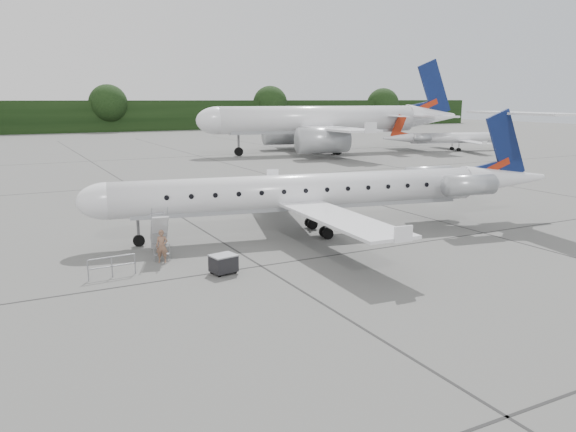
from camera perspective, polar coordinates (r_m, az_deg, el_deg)
ground at (r=30.04m, az=10.83°, el=-4.51°), size 320.00×320.00×0.00m
treeline at (r=153.62m, az=-21.11°, el=9.40°), size 260.00×4.00×8.00m
main_regional_jet at (r=34.58m, az=1.51°, el=4.26°), size 32.94×26.28×7.59m
airstair at (r=31.03m, az=-12.92°, el=-1.81°), size 1.28×2.57×2.38m
passenger at (r=29.77m, az=-12.68°, el=-3.02°), size 0.75×0.65×1.73m
safety_railing at (r=28.02m, az=-17.45°, el=-4.99°), size 2.20×0.22×1.00m
baggage_cart at (r=27.46m, az=-6.58°, el=-4.84°), size 1.31×1.13×1.01m
bg_narrowbody at (r=88.20m, az=3.11°, el=11.09°), size 44.36×34.79×14.55m
bg_regional_right at (r=97.29m, az=17.14°, el=8.10°), size 25.56×20.88×5.89m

